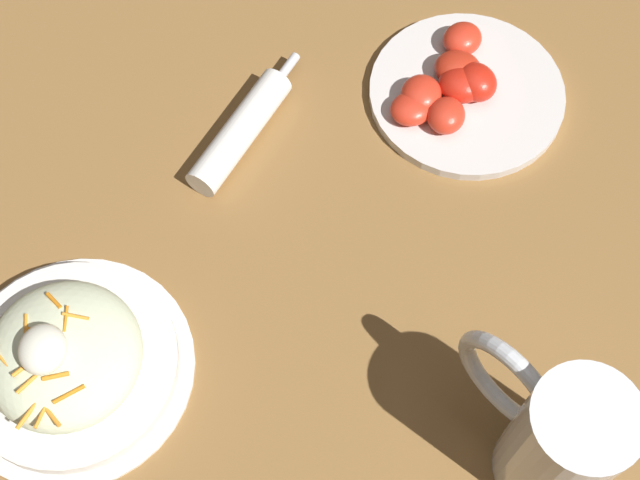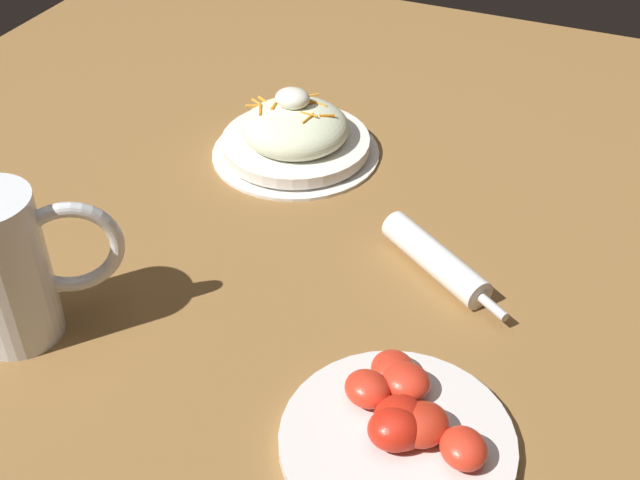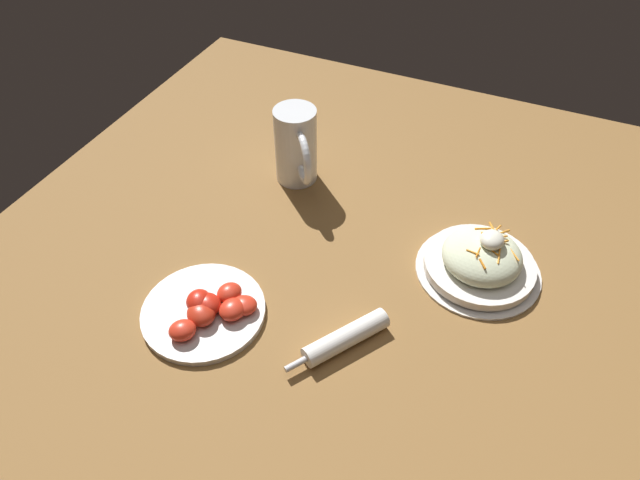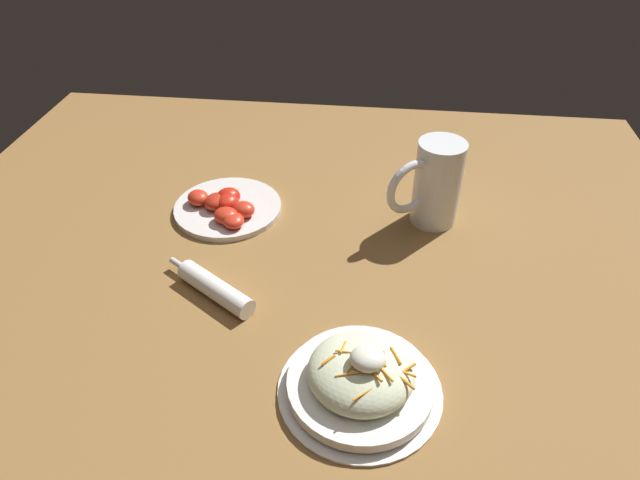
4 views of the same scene
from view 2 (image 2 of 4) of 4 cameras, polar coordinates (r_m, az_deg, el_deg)
The scene contains 5 objects.
ground_plane at distance 0.91m, azimuth 0.47°, elevation -0.70°, with size 1.43×1.43×0.00m, color olive.
salad_plate at distance 1.06m, azimuth -1.72°, elevation 7.23°, with size 0.22×0.22×0.09m.
beer_mug at distance 0.82m, azimuth -20.68°, elevation -2.18°, with size 0.13×0.12×0.16m.
napkin_roll at distance 0.88m, azimuth 8.05°, elevation -1.34°, with size 0.16×0.12×0.03m.
tomato_plate at distance 0.72m, azimuth 5.63°, elevation -12.81°, with size 0.20×0.20×0.04m.
Camera 2 is at (-0.28, 0.65, 0.57)m, focal length 46.14 mm.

